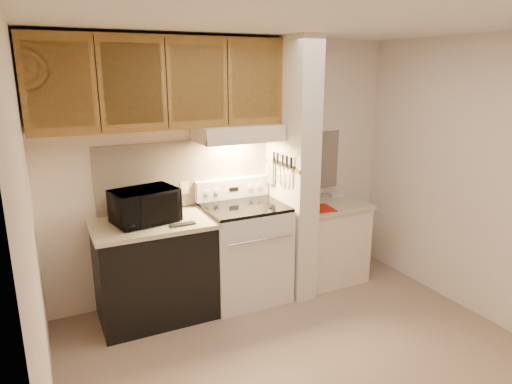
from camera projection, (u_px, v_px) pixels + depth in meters
floor at (306, 359)px, 3.58m from camera, size 3.60×3.60×0.00m
ceiling at (317, 21)px, 2.93m from camera, size 3.60×3.60×0.00m
wall_back at (230, 168)px, 4.55m from camera, size 3.60×2.50×0.02m
wall_left at (32, 249)px, 2.49m from camera, size 0.02×3.00×2.50m
wall_right at (484, 181)px, 4.01m from camera, size 0.02×3.00×2.50m
backsplash at (230, 169)px, 4.55m from camera, size 2.60×0.02×0.63m
range_body at (244, 253)px, 4.46m from camera, size 0.76×0.65×0.92m
oven_window at (259, 261)px, 4.17m from camera, size 0.50×0.01×0.30m
oven_handle at (261, 240)px, 4.08m from camera, size 0.65×0.02×0.02m
cooktop at (244, 207)px, 4.34m from camera, size 0.74×0.64×0.03m
range_backguard at (232, 188)px, 4.55m from camera, size 0.76×0.08×0.20m
range_display at (234, 189)px, 4.52m from camera, size 0.10×0.01×0.04m
range_knob_left_outer at (207, 192)px, 4.40m from camera, size 0.05×0.02×0.05m
range_knob_left_inner at (217, 191)px, 4.44m from camera, size 0.05×0.02×0.05m
range_knob_right_inner at (250, 187)px, 4.59m from camera, size 0.05×0.02×0.05m
range_knob_right_outer at (259, 186)px, 4.63m from camera, size 0.05×0.02×0.05m
dishwasher_front at (155, 272)px, 4.10m from camera, size 1.00×0.63×0.87m
left_countertop at (152, 224)px, 3.98m from camera, size 1.04×0.67×0.04m
spoon_rest at (183, 224)px, 3.89m from camera, size 0.22×0.08×0.01m
teal_jar at (150, 221)px, 3.86m from camera, size 0.11×0.11×0.10m
outlet at (185, 188)px, 4.37m from camera, size 0.08×0.01×0.12m
microwave at (145, 206)px, 3.94m from camera, size 0.60×0.47×0.30m
partition_pillar at (291, 169)px, 4.47m from camera, size 0.22×0.70×2.50m
pillar_trim at (281, 166)px, 4.40m from camera, size 0.01×0.70×0.04m
knife_strip at (283, 164)px, 4.35m from camera, size 0.02×0.42×0.04m
knife_blade_a at (290, 178)px, 4.24m from camera, size 0.01×0.03×0.16m
knife_handle_a at (291, 163)px, 4.18m from camera, size 0.02×0.02×0.10m
knife_blade_b at (286, 178)px, 4.30m from camera, size 0.01×0.04×0.18m
knife_handle_b at (287, 161)px, 4.25m from camera, size 0.02×0.02×0.10m
knife_blade_c at (282, 177)px, 4.37m from camera, size 0.01×0.04×0.20m
knife_handle_c at (283, 160)px, 4.32m from camera, size 0.02×0.02×0.10m
knife_blade_d at (278, 173)px, 4.44m from camera, size 0.01×0.04×0.16m
knife_handle_d at (278, 158)px, 4.41m from camera, size 0.02×0.02×0.10m
knife_blade_e at (273, 172)px, 4.52m from camera, size 0.01×0.04×0.18m
knife_handle_e at (274, 157)px, 4.48m from camera, size 0.02×0.02×0.10m
oven_mitt at (271, 171)px, 4.57m from camera, size 0.03×0.11×0.27m
right_cab_base at (327, 243)px, 4.88m from camera, size 0.70×0.60×0.81m
right_countertop at (329, 205)px, 4.77m from camera, size 0.74×0.64×0.04m
red_folder at (322, 208)px, 4.56m from camera, size 0.23×0.30×0.01m
white_box at (336, 194)px, 5.01m from camera, size 0.15×0.10×0.04m
range_hood at (238, 133)px, 4.27m from camera, size 0.78×0.44×0.15m
hood_lip at (248, 141)px, 4.09m from camera, size 0.78×0.04×0.06m
upper_cabinets at (162, 83)px, 3.89m from camera, size 2.18×0.33×0.77m
cab_door_a at (59, 85)px, 3.41m from camera, size 0.46×0.01×0.63m
cab_gap_a at (97, 85)px, 3.52m from camera, size 0.01×0.01×0.73m
cab_door_b at (133, 84)px, 3.64m from camera, size 0.46×0.01×0.63m
cab_gap_b at (167, 84)px, 3.75m from camera, size 0.01×0.01×0.73m
cab_door_c at (198, 83)px, 3.87m from camera, size 0.46×0.01×0.63m
cab_gap_c at (228, 83)px, 3.98m from camera, size 0.01×0.01×0.73m
cab_door_d at (256, 82)px, 4.10m from camera, size 0.46×0.01×0.63m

